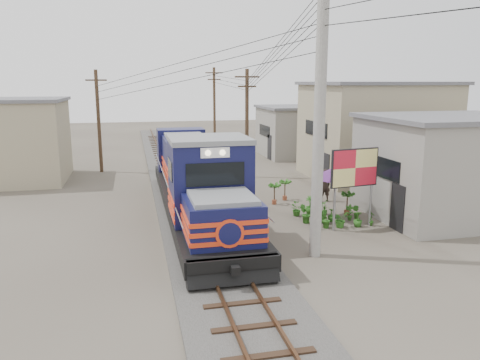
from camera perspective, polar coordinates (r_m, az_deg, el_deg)
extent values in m
plane|color=#473F35|center=(16.97, -2.75, -9.54)|extent=(120.00, 120.00, 0.00)
cube|color=#595651|center=(26.42, -6.62, -1.57)|extent=(3.60, 70.00, 0.16)
cube|color=#51331E|center=(26.33, -7.78, -1.25)|extent=(0.08, 70.00, 0.12)
cube|color=#51331E|center=(26.44, -5.47, -1.13)|extent=(0.08, 70.00, 0.12)
cube|color=black|center=(21.80, -5.29, -2.55)|extent=(2.96, 16.32, 0.56)
cube|color=black|center=(17.06, -2.94, -7.73)|extent=(2.24, 3.26, 0.66)
cube|color=black|center=(26.80, -6.75, -0.52)|extent=(2.24, 3.26, 0.66)
cube|color=#10123C|center=(15.54, -2.19, -5.13)|extent=(2.43, 2.45, 1.53)
cube|color=#10123C|center=(17.77, -3.75, -0.26)|extent=(2.90, 2.65, 3.16)
cube|color=slate|center=(17.50, -3.82, 4.97)|extent=(2.96, 2.79, 0.18)
cube|color=black|center=(16.37, -3.02, 0.70)|extent=(2.07, 0.06, 0.82)
cube|color=white|center=(16.23, -3.05, 3.35)|extent=(1.02, 0.06, 0.36)
cube|color=#10123C|center=(24.00, -6.17, 1.89)|extent=(2.31, 10.00, 2.35)
cube|color=slate|center=(23.82, -6.24, 4.79)|extent=(2.07, 10.00, 0.18)
cube|color=red|center=(21.66, -5.32, -1.11)|extent=(3.00, 16.32, 0.14)
cube|color=red|center=(21.60, -5.34, -0.32)|extent=(3.00, 16.32, 0.14)
cube|color=red|center=(21.53, -5.35, 0.48)|extent=(3.00, 16.32, 0.14)
cylinder|color=#9E9B93|center=(16.34, 9.66, 7.53)|extent=(0.40, 0.40, 10.00)
cylinder|color=#4C3826|center=(30.55, 0.84, 6.83)|extent=(0.24, 0.24, 7.00)
cube|color=#4C3826|center=(30.43, 0.86, 12.47)|extent=(1.60, 0.10, 0.10)
cube|color=#4C3826|center=(30.43, 0.86, 11.34)|extent=(1.20, 0.10, 0.10)
cylinder|color=#4C3826|center=(44.27, -3.14, 8.71)|extent=(0.24, 0.24, 7.50)
cube|color=#4C3826|center=(44.21, -3.19, 12.92)|extent=(1.60, 0.10, 0.10)
cube|color=#4C3826|center=(44.20, -3.18, 12.14)|extent=(1.20, 0.10, 0.10)
cylinder|color=#4C3826|center=(33.74, -16.85, 6.81)|extent=(0.24, 0.24, 7.00)
cube|color=#4C3826|center=(33.63, -17.16, 11.90)|extent=(1.60, 0.10, 0.10)
cube|color=#4C3826|center=(33.63, -17.09, 10.88)|extent=(1.20, 0.10, 0.10)
cube|color=gray|center=(23.73, 24.22, 1.27)|extent=(7.00, 6.00, 4.50)
cube|color=slate|center=(23.45, 24.71, 6.92)|extent=(7.35, 6.30, 0.20)
cube|color=black|center=(21.75, 16.84, 1.53)|extent=(0.05, 3.00, 0.90)
cube|color=gray|center=(31.65, 16.02, 5.64)|extent=(8.00, 7.00, 6.00)
cube|color=slate|center=(31.49, 16.34, 11.25)|extent=(8.40, 7.35, 0.20)
cube|color=black|center=(29.90, 9.24, 6.18)|extent=(0.05, 3.50, 0.90)
cube|color=gray|center=(40.21, 7.17, 5.81)|extent=(6.00, 6.00, 4.00)
cube|color=slate|center=(40.05, 7.24, 8.80)|extent=(6.30, 6.30, 0.20)
cube|color=black|center=(39.26, 3.00, 6.04)|extent=(0.05, 3.00, 0.90)
cube|color=gray|center=(32.59, -25.78, 4.20)|extent=(6.00, 6.00, 5.00)
cube|color=slate|center=(32.40, -26.19, 8.76)|extent=(6.30, 6.30, 0.20)
cylinder|color=#99999E|center=(20.01, 11.45, -2.58)|extent=(0.10, 0.10, 2.55)
cylinder|color=#99999E|center=(21.05, 15.66, -2.07)|extent=(0.10, 0.10, 2.55)
cube|color=black|center=(20.23, 13.80, 1.46)|extent=(2.24, 0.45, 1.63)
cube|color=red|center=(20.21, 13.83, 1.45)|extent=(2.13, 0.40, 1.53)
cylinder|color=black|center=(22.25, 11.44, -4.39)|extent=(0.44, 0.44, 0.10)
cylinder|color=#99999E|center=(21.98, 11.55, -1.76)|extent=(0.05, 0.05, 2.20)
cone|color=#502061|center=(21.76, 11.66, 0.93)|extent=(2.28, 2.28, 0.55)
imported|color=black|center=(24.98, 10.27, -0.60)|extent=(0.66, 0.45, 1.74)
imported|color=#2A641C|center=(20.26, 8.97, -4.97)|extent=(0.43, 0.33, 0.74)
imported|color=#2A641C|center=(20.50, 10.44, -4.78)|extent=(0.52, 0.54, 0.77)
imported|color=#2A641C|center=(20.77, 12.13, -4.71)|extent=(0.82, 0.78, 0.71)
imported|color=#2A641C|center=(21.03, 14.17, -4.63)|extent=(0.40, 0.40, 0.70)
imported|color=#2A641C|center=(21.31, 15.71, -4.46)|extent=(0.29, 0.40, 0.72)
imported|color=#2A641C|center=(21.06, 7.94, -4.10)|extent=(0.50, 0.41, 0.86)
imported|color=#2A641C|center=(21.23, 9.66, -3.68)|extent=(1.26, 1.19, 1.11)
imported|color=#2A641C|center=(21.57, 11.09, -4.18)|extent=(0.41, 0.41, 0.61)
imported|color=#2A641C|center=(21.88, 13.20, -3.88)|extent=(0.47, 0.44, 0.73)
imported|color=#2A641C|center=(22.26, 13.97, -3.82)|extent=(0.40, 0.42, 0.60)
imported|color=#2A641C|center=(22.17, 6.83, -3.55)|extent=(0.76, 0.77, 0.65)
imported|color=#2A641C|center=(22.49, 8.60, -3.05)|extent=(0.66, 0.66, 0.89)
imported|color=#2A641C|center=(22.62, 10.31, -3.25)|extent=(0.42, 0.46, 0.72)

